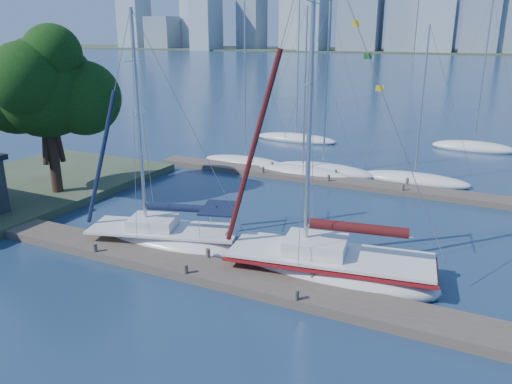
% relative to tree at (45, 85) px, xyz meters
% --- Properties ---
extents(ground, '(700.00, 700.00, 0.00)m').
position_rel_tree_xyz_m(ground, '(13.51, -4.90, -7.12)').
color(ground, '#182F4E').
rests_on(ground, ground).
extents(near_dock, '(26.00, 2.00, 0.40)m').
position_rel_tree_xyz_m(near_dock, '(13.51, -4.90, -6.92)').
color(near_dock, '#4A4036').
rests_on(near_dock, ground).
extents(far_dock, '(30.00, 1.80, 0.36)m').
position_rel_tree_xyz_m(far_dock, '(15.51, 11.10, -6.94)').
color(far_dock, '#4A4036').
rests_on(far_dock, ground).
extents(far_shore, '(800.00, 100.00, 1.50)m').
position_rel_tree_xyz_m(far_shore, '(13.51, 315.10, -7.12)').
color(far_shore, '#38472D').
rests_on(far_shore, ground).
extents(tree, '(8.12, 7.40, 10.63)m').
position_rel_tree_xyz_m(tree, '(0.00, 0.00, 0.00)').
color(tree, black).
rests_on(tree, ground).
extents(sailboat_navy, '(8.31, 4.74, 11.70)m').
position_rel_tree_xyz_m(sailboat_navy, '(10.43, -3.05, -6.20)').
color(sailboat_navy, silver).
rests_on(sailboat_navy, ground).
extents(sailboat_maroon, '(9.61, 4.40, 14.66)m').
position_rel_tree_xyz_m(sailboat_maroon, '(18.78, -2.68, -6.03)').
color(sailboat_maroon, silver).
rests_on(sailboat_maroon, ground).
extents(bg_boat_0, '(7.65, 4.10, 12.67)m').
position_rel_tree_xyz_m(bg_boat_0, '(6.66, 13.02, -6.88)').
color(bg_boat_0, silver).
rests_on(bg_boat_0, ground).
extents(bg_boat_1, '(7.75, 4.20, 12.22)m').
position_rel_tree_xyz_m(bg_boat_1, '(11.95, 12.00, -6.87)').
color(bg_boat_1, silver).
rests_on(bg_boat_1, ground).
extents(bg_boat_2, '(8.07, 3.35, 12.54)m').
position_rel_tree_xyz_m(bg_boat_2, '(13.11, 13.26, -6.86)').
color(bg_boat_2, silver).
rests_on(bg_boat_2, ground).
extents(bg_boat_3, '(7.80, 4.60, 10.96)m').
position_rel_tree_xyz_m(bg_boat_3, '(19.71, 13.81, -6.89)').
color(bg_boat_3, silver).
rests_on(bg_boat_3, ground).
extents(bg_boat_6, '(8.44, 3.24, 14.06)m').
position_rel_tree_xyz_m(bg_boat_6, '(6.82, 23.63, -6.86)').
color(bg_boat_6, silver).
rests_on(bg_boat_6, ground).
extents(bg_boat_7, '(7.24, 2.72, 13.37)m').
position_rel_tree_xyz_m(bg_boat_7, '(22.76, 26.88, -6.84)').
color(bg_boat_7, silver).
rests_on(bg_boat_7, ground).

